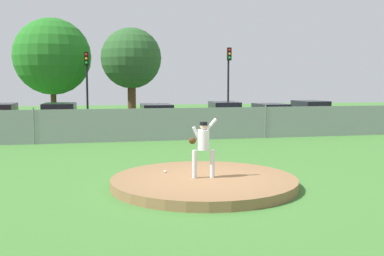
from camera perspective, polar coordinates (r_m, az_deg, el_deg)
The scene contains 16 objects.
ground_plane at distance 18.40m, azimuth -2.92°, elevation -3.23°, with size 80.00×80.00×0.00m, color #427A33.
asphalt_strip at distance 26.76m, azimuth -5.86°, elevation -0.41°, with size 44.00×7.00×0.01m, color #2B2B2D.
pitchers_mound at distance 12.60m, azimuth 1.53°, elevation -6.84°, with size 5.17×5.17×0.26m, color olive.
pitcher_youth at distance 12.33m, azimuth 1.42°, elevation -1.97°, with size 0.79×0.32×1.66m.
baseball at distance 13.21m, azimuth -3.44°, elevation -5.51°, with size 0.07×0.07×0.07m, color white.
chainlink_fence at distance 22.23m, azimuth -4.59°, elevation 0.43°, with size 28.75×0.07×1.72m.
parked_car_charcoal at distance 26.57m, azimuth -4.53°, elevation 1.25°, with size 1.96×4.77×1.61m.
parked_car_burgundy at distance 26.47m, azimuth -16.42°, elevation 1.08°, with size 2.03×4.47×1.72m.
parked_car_silver at distance 28.84m, azimuth 9.93°, elevation 1.47°, with size 1.97×4.26×1.55m.
parked_car_champagne at distance 30.29m, azimuth 14.76°, elevation 1.68°, with size 1.95×4.38×1.70m.
parked_car_slate at distance 27.80m, azimuth 4.12°, elevation 1.51°, with size 2.01×4.45×1.70m.
traffic_cone_orange at distance 27.60m, azimuth -10.96°, elevation 0.24°, with size 0.40×0.40×0.55m.
traffic_light_near at distance 30.97m, azimuth -13.20°, elevation 6.50°, with size 0.28×0.46×4.89m.
traffic_light_far at distance 32.44m, azimuth 4.68°, elevation 7.08°, with size 0.28×0.46×5.34m.
tree_leaning_west at distance 35.55m, azimuth -17.31°, elevation 8.64°, with size 5.72×5.72×7.67m.
tree_broad_right at distance 33.33m, azimuth -7.71°, elevation 8.71°, with size 4.39×4.39×6.84m.
Camera 1 is at (-2.92, -11.94, 2.89)m, focal length 42.05 mm.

